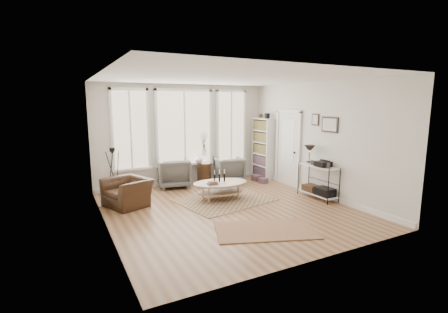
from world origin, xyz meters
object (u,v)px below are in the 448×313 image
coffee_table (220,186)px  accent_chair (127,192)px  low_shelf (318,178)px  armchair_left (173,173)px  side_table (204,156)px  armchair_right (229,169)px  bookcase (263,148)px

coffee_table → accent_chair: accent_chair is taller
low_shelf → armchair_left: 3.95m
low_shelf → side_table: bearing=125.4°
armchair_right → accent_chair: 3.37m
bookcase → side_table: size_ratio=1.18×
bookcase → armchair_left: (-2.89, 0.22, -0.55)m
accent_chair → bookcase: bearing=80.3°
coffee_table → side_table: size_ratio=0.83×
low_shelf → armchair_right: low_shelf is taller
low_shelf → accent_chair: low_shelf is taller
armchair_left → armchair_right: armchair_left is taller
bookcase → accent_chair: size_ratio=2.09×
side_table → accent_chair: 2.73m
coffee_table → accent_chair: bearing=165.5°
coffee_table → armchair_left: 1.82m
side_table → accent_chair: bearing=-155.8°
bookcase → accent_chair: bookcase is taller
coffee_table → armchair_right: armchair_right is taller
coffee_table → accent_chair: size_ratio=1.47×
armchair_right → low_shelf: bearing=124.7°
armchair_right → accent_chair: bearing=28.3°
low_shelf → armchair_right: bearing=113.6°
coffee_table → bookcase: bearing=33.2°
armchair_left → accent_chair: 1.90m
side_table → low_shelf: bearing=-54.6°
coffee_table → side_table: 1.75m
low_shelf → coffee_table: size_ratio=0.90×
armchair_left → armchair_right: 1.72m
armchair_left → armchair_right: size_ratio=1.09×
bookcase → low_shelf: bearing=-91.3°
side_table → accent_chair: side_table is taller
coffee_table → side_table: (0.30, 1.65, 0.50)m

